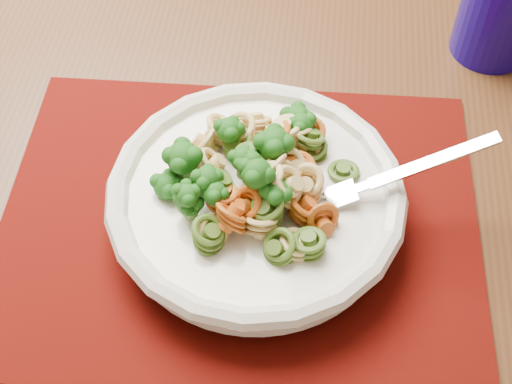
{
  "coord_description": "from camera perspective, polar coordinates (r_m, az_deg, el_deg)",
  "views": [
    {
      "loc": [
        0.54,
        -1.24,
        1.27
      ],
      "look_at": [
        0.51,
        -0.89,
        0.79
      ],
      "focal_mm": 50.0,
      "sensor_mm": 36.0,
      "label": 1
    }
  ],
  "objects": [
    {
      "name": "pasta_broccoli_heap",
      "position": [
        0.6,
        -0.0,
        0.34
      ],
      "size": [
        0.22,
        0.22,
        0.06
      ],
      "primitive_type": null,
      "color": "#EAC973",
      "rests_on": "pasta_bowl"
    },
    {
      "name": "placemat",
      "position": [
        0.63,
        -1.35,
        -2.32
      ],
      "size": [
        0.42,
        0.33,
        0.0
      ],
      "primitive_type": "cube",
      "rotation": [
        0.0,
        0.0,
        0.0
      ],
      "color": "#4F0B03",
      "rests_on": "dining_table"
    },
    {
      "name": "fork",
      "position": [
        0.6,
        6.84,
        -0.22
      ],
      "size": [
        0.18,
        0.07,
        0.08
      ],
      "primitive_type": null,
      "rotation": [
        0.0,
        -0.35,
        0.27
      ],
      "color": "silver",
      "rests_on": "pasta_bowl"
    },
    {
      "name": "dining_table",
      "position": [
        0.77,
        0.44,
        0.43
      ],
      "size": [
        1.56,
        1.03,
        0.74
      ],
      "rotation": [
        0.0,
        0.0,
        -0.03
      ],
      "color": "#482A14",
      "rests_on": "ground"
    },
    {
      "name": "pasta_bowl",
      "position": [
        0.61,
        -0.0,
        -0.58
      ],
      "size": [
        0.26,
        0.26,
        0.05
      ],
      "color": "white",
      "rests_on": "placemat"
    },
    {
      "name": "tumbler",
      "position": [
        0.79,
        18.96,
        13.58
      ],
      "size": [
        0.08,
        0.08,
        0.1
      ],
      "primitive_type": "cylinder",
      "color": "#11056A",
      "rests_on": "dining_table"
    }
  ]
}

